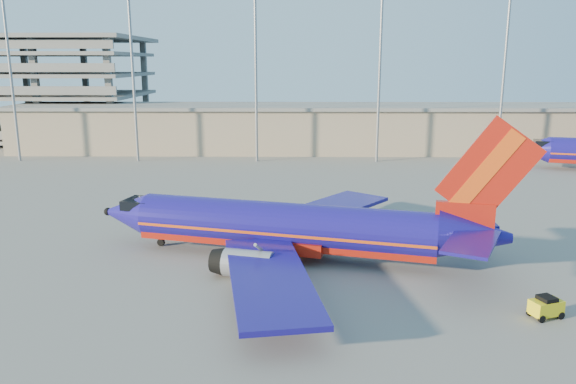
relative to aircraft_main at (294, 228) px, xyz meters
name	(u,v)px	position (x,y,z in m)	size (l,w,h in m)	color
ground	(279,252)	(-1.30, 1.65, -2.66)	(220.00, 220.00, 0.00)	slate
terminal_building	(341,127)	(8.70, 59.65, 1.66)	(122.00, 16.00, 8.50)	gray
light_mast_row	(318,53)	(3.70, 47.65, 14.89)	(101.60, 1.60, 28.65)	gray
aircraft_main	(294,228)	(0.00, 0.00, 0.00)	(36.08, 34.26, 12.45)	navy
baggage_tug	(546,307)	(16.40, -11.13, -1.90)	(2.33, 1.84, 1.47)	yellow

